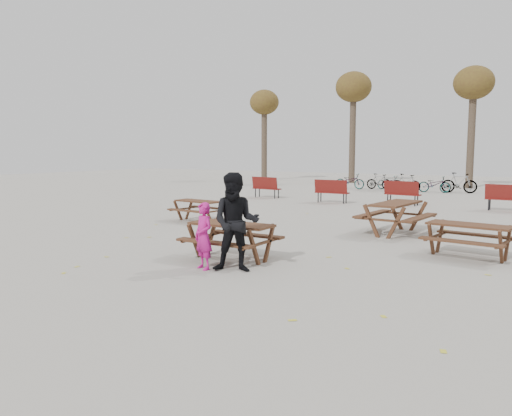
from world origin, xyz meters
The scene contains 14 objects.
ground centered at (0.00, 0.00, 0.00)m, with size 80.00×80.00×0.00m, color gray.
main_picnic_table centered at (0.00, 0.00, 0.59)m, with size 1.80×1.45×0.78m.
food_tray centered at (0.30, -0.08, 0.79)m, with size 0.18×0.11×0.04m, color white.
bread_roll centered at (0.30, -0.08, 0.83)m, with size 0.14×0.06×0.05m, color tan.
soda_bottle centered at (0.02, -0.15, 0.85)m, with size 0.07×0.07×0.17m.
child centered at (0.04, -1.00, 0.65)m, with size 0.48×0.31×1.31m, color #BF177E.
adult centered at (0.67, -0.82, 0.94)m, with size 0.92×0.72×1.89m, color black.
picnic_table_east centered at (4.25, 2.83, 0.37)m, with size 1.70×1.37×0.73m, color #392115, non-canonical shape.
picnic_table_north centered at (-4.16, 4.18, 0.34)m, with size 1.59×1.28×0.68m, color #392115, non-canonical shape.
picnic_table_far centered at (2.02, 5.09, 0.44)m, with size 2.04×1.64×0.88m, color #392115, non-canonical shape.
park_bench_row centered at (-1.21, 12.36, 0.52)m, with size 12.12×1.33×1.03m.
bicycle_row centered at (-1.82, 20.16, 0.48)m, with size 8.00×1.91×1.11m.
tree_row centered at (0.90, 25.15, 6.19)m, with size 32.17×3.52×8.26m.
fallen_leaves centered at (0.50, 2.50, 0.00)m, with size 11.00×11.00×0.01m, color gold, non-canonical shape.
Camera 1 is at (5.88, -8.57, 2.30)m, focal length 35.00 mm.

